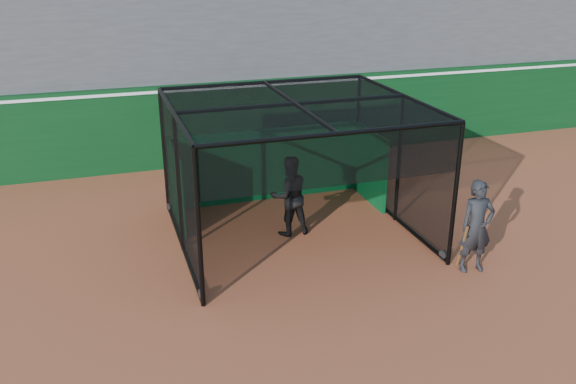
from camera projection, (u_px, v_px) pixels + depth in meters
name	position (u px, v px, depth m)	size (l,w,h in m)	color
ground	(317.00, 298.00, 11.53)	(120.00, 120.00, 0.00)	#974A2C
outfield_wall	(221.00, 121.00, 18.57)	(50.00, 0.50, 2.50)	#093614
grandstand	(194.00, 3.00, 20.73)	(50.00, 7.85, 8.95)	#4C4C4F
batting_cage	(295.00, 171.00, 13.60)	(5.27, 4.89, 3.07)	black
batter	(289.00, 196.00, 13.83)	(0.91, 0.71, 1.88)	black
on_deck_player	(477.00, 227.00, 12.20)	(0.75, 0.53, 1.95)	black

